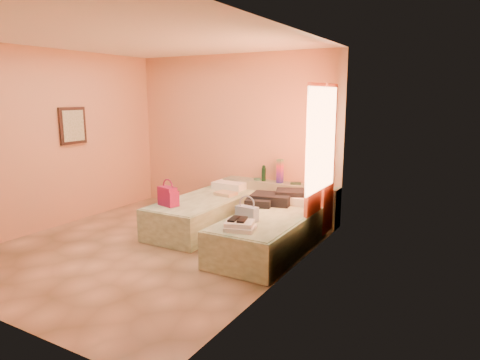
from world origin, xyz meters
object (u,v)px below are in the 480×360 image
object	(u,v)px
bed_left	(204,214)
blue_handbag	(247,214)
green_book	(296,183)
headboard_ledge	(279,201)
bed_right	(270,234)
water_bottle	(264,174)
flower_vase	(317,178)
towel_stack	(240,226)
magenta_handbag	(168,196)

from	to	relation	value
bed_left	blue_handbag	world-z (taller)	blue_handbag
bed_left	green_book	xyz separation A→B (m)	(1.11, 1.06, 0.41)
headboard_ledge	bed_right	distance (m)	1.53
water_bottle	blue_handbag	xyz separation A→B (m)	(0.65, -1.76, -0.19)
flower_vase	green_book	bearing A→B (deg)	177.67
water_bottle	towel_stack	world-z (taller)	water_bottle
headboard_ledge	magenta_handbag	world-z (taller)	magenta_handbag
water_bottle	bed_left	bearing A→B (deg)	-117.51
bed_left	blue_handbag	xyz separation A→B (m)	(1.18, -0.73, 0.34)
magenta_handbag	towel_stack	xyz separation A→B (m)	(1.49, -0.49, -0.09)
bed_left	magenta_handbag	distance (m)	0.77
headboard_ledge	flower_vase	xyz separation A→B (m)	(0.65, -0.00, 0.47)
towel_stack	water_bottle	bearing A→B (deg)	109.67
headboard_ledge	towel_stack	bearing A→B (deg)	-77.45
water_bottle	bed_right	bearing A→B (deg)	-60.27
towel_stack	blue_handbag	bearing A→B (deg)	107.45
green_book	magenta_handbag	xyz separation A→B (m)	(-1.30, -1.69, -0.02)
green_book	towel_stack	world-z (taller)	green_book
towel_stack	green_book	bearing A→B (deg)	94.97
flower_vase	magenta_handbag	size ratio (longest dim) A/B	0.96
green_book	towel_stack	size ratio (longest dim) A/B	0.49
bed_right	magenta_handbag	xyz separation A→B (m)	(-1.54, -0.24, 0.39)
headboard_ledge	water_bottle	world-z (taller)	water_bottle
bed_left	magenta_handbag	world-z (taller)	magenta_handbag
flower_vase	magenta_handbag	world-z (taller)	flower_vase
green_book	blue_handbag	xyz separation A→B (m)	(0.07, -1.79, -0.07)
bed_left	water_bottle	xyz separation A→B (m)	(0.53, 1.03, 0.53)
blue_handbag	towel_stack	bearing A→B (deg)	-66.94
blue_handbag	towel_stack	xyz separation A→B (m)	(0.12, -0.38, -0.04)
green_book	flower_vase	world-z (taller)	flower_vase
magenta_handbag	towel_stack	distance (m)	1.57
towel_stack	flower_vase	bearing A→B (deg)	85.43
bed_left	bed_right	world-z (taller)	same
towel_stack	bed_left	bearing A→B (deg)	139.41
magenta_handbag	blue_handbag	xyz separation A→B (m)	(1.37, -0.10, -0.05)
bed_right	green_book	size ratio (longest dim) A/B	11.57
bed_left	towel_stack	xyz separation A→B (m)	(1.30, -1.11, 0.30)
headboard_ledge	flower_vase	size ratio (longest dim) A/B	7.07
water_bottle	magenta_handbag	distance (m)	1.81
bed_left	flower_vase	xyz separation A→B (m)	(1.47, 1.05, 0.54)
magenta_handbag	blue_handbag	bearing A→B (deg)	9.19
bed_right	magenta_handbag	distance (m)	1.60
bed_left	towel_stack	world-z (taller)	towel_stack
flower_vase	towel_stack	distance (m)	2.18
bed_right	water_bottle	bearing A→B (deg)	119.35
blue_handbag	towel_stack	distance (m)	0.40
flower_vase	towel_stack	size ratio (longest dim) A/B	0.83
water_bottle	green_book	distance (m)	0.59
bed_left	bed_right	distance (m)	1.40
blue_handbag	bed_right	bearing A→B (deg)	70.20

